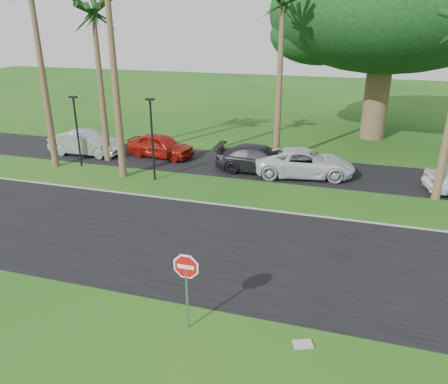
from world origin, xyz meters
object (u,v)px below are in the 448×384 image
car_red (160,146)px  car_minivan (305,163)px  car_silver (86,143)px  stop_sign_near (186,276)px  car_dark (260,159)px

car_red → car_minivan: 9.68m
car_silver → car_minivan: bearing=-92.3°
stop_sign_near → car_dark: (-1.03, 14.61, -0.99)m
stop_sign_near → car_red: bearing=117.1°
car_silver → car_dark: 12.01m
stop_sign_near → car_minivan: bearing=83.7°
car_silver → car_dark: bearing=-92.4°
car_dark → car_silver: bearing=88.4°
car_red → car_silver: bearing=108.4°
car_silver → car_red: (5.02, 0.99, -0.03)m
stop_sign_near → car_minivan: 14.75m
car_silver → car_dark: car_silver is taller
car_silver → car_red: size_ratio=1.07×
stop_sign_near → car_silver: (-13.03, 14.68, -0.98)m
car_red → car_dark: 7.07m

